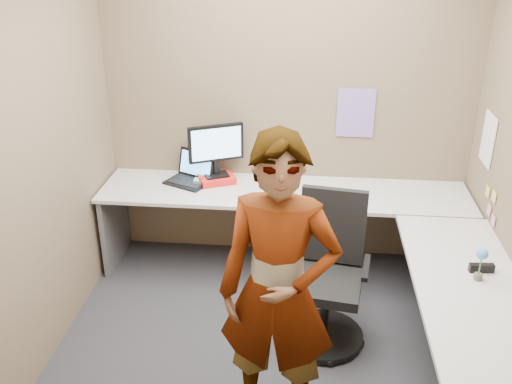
# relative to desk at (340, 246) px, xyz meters

# --- Properties ---
(ground) EXTENTS (3.00, 3.00, 0.00)m
(ground) POSITION_rel_desk_xyz_m (-0.44, -0.39, -0.59)
(ground) COLOR #26262B
(ground) RESTS_ON ground
(wall_back) EXTENTS (3.00, 0.00, 3.00)m
(wall_back) POSITION_rel_desk_xyz_m (-0.44, 0.91, 0.76)
(wall_back) COLOR brown
(wall_back) RESTS_ON ground
(wall_left) EXTENTS (0.00, 2.70, 2.70)m
(wall_left) POSITION_rel_desk_xyz_m (-1.94, -0.39, 0.76)
(wall_left) COLOR brown
(wall_left) RESTS_ON ground
(desk) EXTENTS (2.98, 2.58, 0.73)m
(desk) POSITION_rel_desk_xyz_m (0.00, 0.00, 0.00)
(desk) COLOR silver
(desk) RESTS_ON ground
(paper_ream) EXTENTS (0.35, 0.31, 0.06)m
(paper_ream) POSITION_rel_desk_xyz_m (-1.00, 0.70, 0.17)
(paper_ream) COLOR red
(paper_ream) RESTS_ON desk
(monitor) EXTENTS (0.43, 0.23, 0.43)m
(monitor) POSITION_rel_desk_xyz_m (-1.00, 0.72, 0.46)
(monitor) COLOR black
(monitor) RESTS_ON paper_ream
(laptop) EXTENTS (0.43, 0.41, 0.25)m
(laptop) POSITION_rel_desk_xyz_m (-1.21, 0.71, 0.20)
(laptop) COLOR black
(laptop) RESTS_ON desk
(trackball_mouse) EXTENTS (0.12, 0.08, 0.07)m
(trackball_mouse) POSITION_rel_desk_xyz_m (-1.12, 0.65, 0.17)
(trackball_mouse) COLOR #B7B7BC
(trackball_mouse) RESTS_ON desk
(origami) EXTENTS (0.10, 0.10, 0.06)m
(origami) POSITION_rel_desk_xyz_m (-0.56, 0.45, 0.17)
(origami) COLOR white
(origami) RESTS_ON desk
(stapler) EXTENTS (0.15, 0.05, 0.05)m
(stapler) POSITION_rel_desk_xyz_m (0.84, -0.47, 0.17)
(stapler) COLOR black
(stapler) RESTS_ON desk
(flower) EXTENTS (0.07, 0.07, 0.22)m
(flower) POSITION_rel_desk_xyz_m (0.80, -0.56, 0.28)
(flower) COLOR brown
(flower) RESTS_ON desk
(calendar_purple) EXTENTS (0.30, 0.01, 0.40)m
(calendar_purple) POSITION_rel_desk_xyz_m (0.11, 0.90, 0.71)
(calendar_purple) COLOR #846BB7
(calendar_purple) RESTS_ON wall_back
(calendar_white) EXTENTS (0.01, 0.28, 0.38)m
(calendar_white) POSITION_rel_desk_xyz_m (1.05, 0.51, 0.66)
(calendar_white) COLOR white
(calendar_white) RESTS_ON wall_right
(sticky_note_a) EXTENTS (0.01, 0.07, 0.07)m
(sticky_note_a) POSITION_rel_desk_xyz_m (1.05, 0.16, 0.36)
(sticky_note_a) COLOR #F2E059
(sticky_note_a) RESTS_ON wall_right
(sticky_note_b) EXTENTS (0.01, 0.07, 0.07)m
(sticky_note_b) POSITION_rel_desk_xyz_m (1.05, 0.21, 0.23)
(sticky_note_b) COLOR pink
(sticky_note_b) RESTS_ON wall_right
(sticky_note_c) EXTENTS (0.01, 0.07, 0.07)m
(sticky_note_c) POSITION_rel_desk_xyz_m (1.05, 0.09, 0.21)
(sticky_note_c) COLOR pink
(sticky_note_c) RESTS_ON wall_right
(sticky_note_d) EXTENTS (0.01, 0.07, 0.07)m
(sticky_note_d) POSITION_rel_desk_xyz_m (1.05, 0.31, 0.33)
(sticky_note_d) COLOR #F2E059
(sticky_note_d) RESTS_ON wall_right
(office_chair) EXTENTS (0.58, 0.56, 1.06)m
(office_chair) POSITION_rel_desk_xyz_m (-0.08, -0.26, -0.15)
(office_chair) COLOR black
(office_chair) RESTS_ON ground
(person) EXTENTS (0.69, 0.49, 1.79)m
(person) POSITION_rel_desk_xyz_m (-0.38, -1.04, 0.31)
(person) COLOR #999399
(person) RESTS_ON ground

